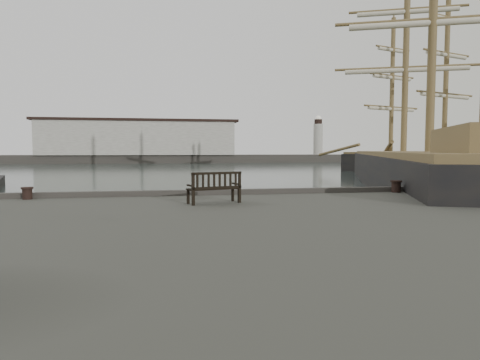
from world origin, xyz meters
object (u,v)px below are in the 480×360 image
(bollard_right, at_px, (396,186))
(tall_ship_far, at_px, (443,169))
(tall_ship_main, at_px, (428,180))
(bench, at_px, (214,194))
(bollard_left, at_px, (27,193))

(bollard_right, xyz_separation_m, tall_ship_far, (25.78, 33.26, -0.94))
(tall_ship_far, bearing_deg, tall_ship_main, -146.43)
(bench, distance_m, bollard_left, 6.22)
(bollard_left, bearing_deg, tall_ship_far, 40.62)
(bollard_left, distance_m, bollard_right, 13.00)
(bollard_right, bearing_deg, tall_ship_far, 52.22)
(bench, distance_m, bollard_right, 7.46)
(tall_ship_far, bearing_deg, bench, -151.17)
(bollard_left, xyz_separation_m, tall_ship_far, (38.78, 33.26, -0.91))
(bench, relative_size, bollard_left, 4.25)
(bench, xyz_separation_m, tall_ship_main, (18.90, 17.54, -1.00))
(bench, xyz_separation_m, tall_ship_far, (32.94, 35.37, -1.00))
(tall_ship_main, height_order, tall_ship_far, tall_ship_main)
(bench, height_order, bollard_left, bench)
(tall_ship_main, xyz_separation_m, tall_ship_far, (14.04, 17.83, -0.00))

